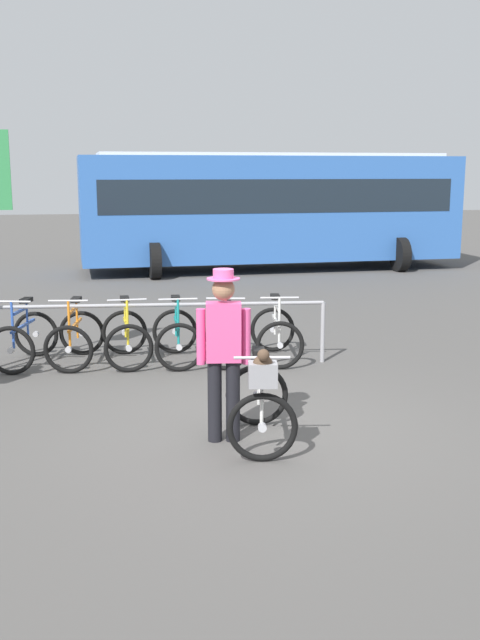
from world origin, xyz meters
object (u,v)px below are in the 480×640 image
(bus_distant, at_px, (270,204))
(featured_bicycle, at_px, (260,399))
(racked_bike_teal, at_px, (177,336))
(racked_bike_red, at_px, (227,335))
(racked_bike_white, at_px, (276,335))
(person_with_featured_bike, at_px, (224,348))
(racked_bike_blue, at_px, (24,339))
(racked_bike_yellow, at_px, (126,337))
(racked_bike_orange, at_px, (75,338))

(bus_distant, bearing_deg, featured_bicycle, -103.08)
(racked_bike_teal, xyz_separation_m, racked_bike_red, (0.70, -0.07, -0.00))
(racked_bike_red, distance_m, bus_distant, 10.23)
(racked_bike_white, bearing_deg, person_with_featured_bike, -112.14)
(bus_distant, bearing_deg, racked_bike_white, -102.15)
(racked_bike_blue, height_order, person_with_featured_bike, person_with_featured_bike)
(racked_bike_yellow, xyz_separation_m, person_with_featured_bike, (0.83, -3.29, 0.58))
(racked_bike_orange, height_order, person_with_featured_bike, person_with_featured_bike)
(featured_bicycle, bearing_deg, bus_distant, 76.92)
(racked_bike_white, xyz_separation_m, bus_distant, (2.11, 9.80, 1.37))
(racked_bike_orange, height_order, racked_bike_red, same)
(racked_bike_orange, bearing_deg, racked_bike_red, -5.59)
(person_with_featured_bike, relative_size, bus_distant, 0.17)
(racked_bike_blue, xyz_separation_m, bus_distant, (5.59, 9.46, 1.37))
(racked_bike_yellow, xyz_separation_m, racked_bike_white, (2.09, -0.20, -0.00))
(racked_bike_blue, relative_size, person_with_featured_bike, 0.70)
(racked_bike_orange, bearing_deg, racked_bike_white, -5.59)
(bus_distant, bearing_deg, racked_bike_orange, -117.19)
(person_with_featured_bike, bearing_deg, featured_bicycle, -35.65)
(racked_bike_red, bearing_deg, person_with_featured_bike, -100.05)
(racked_bike_white, bearing_deg, racked_bike_orange, 174.41)
(racked_bike_orange, height_order, bus_distant, bus_distant)
(racked_bike_teal, relative_size, racked_bike_white, 0.95)
(racked_bike_red, xyz_separation_m, featured_bicycle, (-0.24, -3.38, 0.12))
(racked_bike_blue, distance_m, racked_bike_white, 3.50)
(racked_bike_orange, distance_m, bus_distant, 10.80)
(racked_bike_red, height_order, featured_bicycle, featured_bicycle)
(racked_bike_red, distance_m, racked_bike_white, 0.70)
(racked_bike_yellow, bearing_deg, racked_bike_teal, -5.59)
(racked_bike_red, xyz_separation_m, racked_bike_white, (0.70, -0.07, -0.00))
(racked_bike_orange, height_order, featured_bicycle, featured_bicycle)
(racked_bike_blue, bearing_deg, featured_bicycle, -55.15)
(racked_bike_orange, distance_m, racked_bike_teal, 1.40)
(racked_bike_orange, xyz_separation_m, racked_bike_white, (2.79, -0.27, -0.00))
(racked_bike_teal, xyz_separation_m, featured_bicycle, (0.46, -3.45, 0.12))
(racked_bike_teal, distance_m, bus_distant, 10.38)
(racked_bike_blue, xyz_separation_m, racked_bike_yellow, (1.39, -0.14, 0.00))
(racked_bike_blue, relative_size, featured_bicycle, 0.97)
(racked_bike_teal, bearing_deg, featured_bicycle, -82.48)
(racked_bike_teal, distance_m, person_with_featured_bike, 3.28)
(racked_bike_yellow, relative_size, racked_bike_red, 0.92)
(racked_bike_red, bearing_deg, bus_distant, 73.91)
(person_with_featured_bike, height_order, bus_distant, bus_distant)
(racked_bike_orange, bearing_deg, racked_bike_teal, -5.59)
(racked_bike_red, height_order, bus_distant, bus_distant)
(racked_bike_orange, relative_size, person_with_featured_bike, 0.70)
(racked_bike_white, xyz_separation_m, person_with_featured_bike, (-1.26, -3.09, 0.58))
(racked_bike_orange, bearing_deg, featured_bicycle, -62.73)
(racked_bike_blue, relative_size, racked_bike_teal, 1.07)
(racked_bike_blue, height_order, racked_bike_teal, same)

